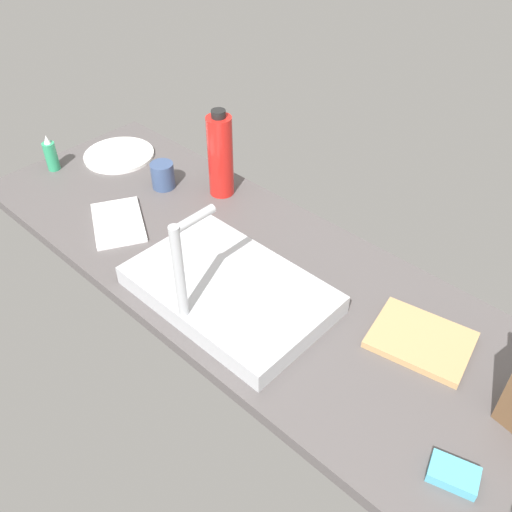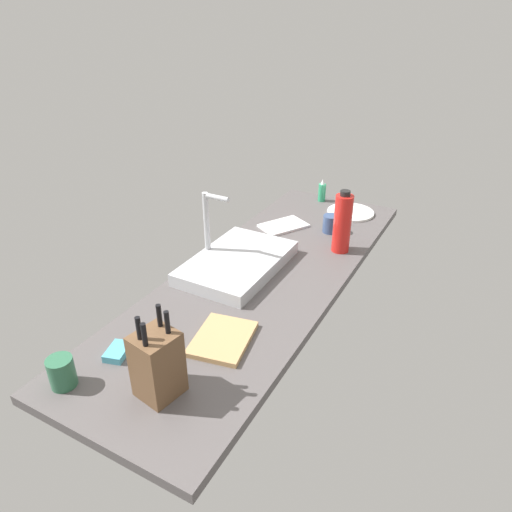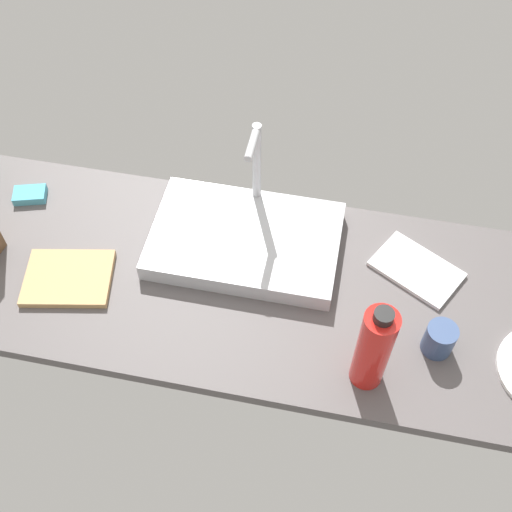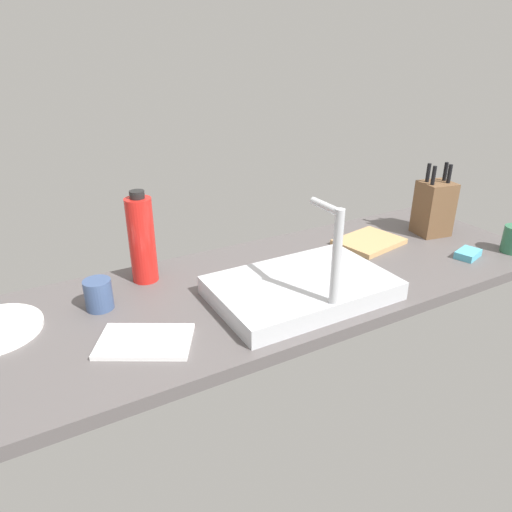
% 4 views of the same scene
% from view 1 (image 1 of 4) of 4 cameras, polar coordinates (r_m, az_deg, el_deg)
% --- Properties ---
extents(countertop_slab, '(1.87, 0.62, 0.04)m').
position_cam_1_polar(countertop_slab, '(1.47, -0.03, -2.14)').
color(countertop_slab, '#514C4C').
rests_on(countertop_slab, ground).
extents(sink_basin, '(0.50, 0.32, 0.05)m').
position_cam_1_polar(sink_basin, '(1.37, -2.77, -3.53)').
color(sink_basin, '#B7BABF').
rests_on(sink_basin, countertop_slab).
extents(faucet, '(0.06, 0.12, 0.30)m').
position_cam_1_polar(faucet, '(1.21, -7.68, -1.66)').
color(faucet, '#B7BABF').
rests_on(faucet, countertop_slab).
extents(cutting_board, '(0.25, 0.21, 0.02)m').
position_cam_1_polar(cutting_board, '(1.33, 16.82, -8.38)').
color(cutting_board, tan).
rests_on(cutting_board, countertop_slab).
extents(soap_bottle, '(0.04, 0.04, 0.12)m').
position_cam_1_polar(soap_bottle, '(1.97, -20.61, 9.84)').
color(soap_bottle, '#2D9966').
rests_on(soap_bottle, countertop_slab).
extents(water_bottle, '(0.08, 0.08, 0.28)m').
position_cam_1_polar(water_bottle, '(1.69, -3.74, 10.41)').
color(water_bottle, red).
rests_on(water_bottle, countertop_slab).
extents(dinner_plate, '(0.24, 0.24, 0.01)m').
position_cam_1_polar(dinner_plate, '(2.00, -14.10, 10.19)').
color(dinner_plate, white).
rests_on(dinner_plate, countertop_slab).
extents(dish_towel, '(0.26, 0.23, 0.01)m').
position_cam_1_polar(dish_towel, '(1.67, -14.18, 3.42)').
color(dish_towel, white).
rests_on(dish_towel, countertop_slab).
extents(ceramic_cup, '(0.07, 0.07, 0.08)m').
position_cam_1_polar(ceramic_cup, '(1.78, -9.70, 8.29)').
color(ceramic_cup, '#384C75').
rests_on(ceramic_cup, countertop_slab).
extents(dish_sponge, '(0.10, 0.08, 0.02)m').
position_cam_1_polar(dish_sponge, '(1.15, 19.90, -20.64)').
color(dish_sponge, '#4CA3BC').
rests_on(dish_sponge, countertop_slab).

